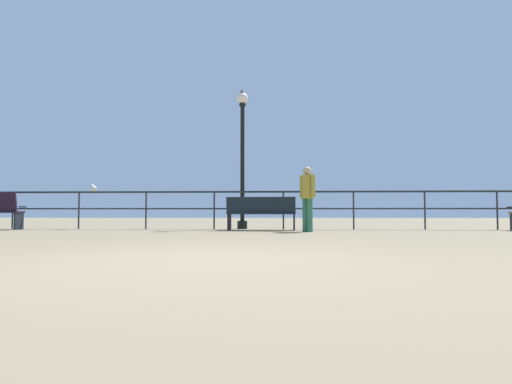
{
  "coord_description": "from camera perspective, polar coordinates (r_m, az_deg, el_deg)",
  "views": [
    {
      "loc": [
        0.72,
        -4.01,
        0.47
      ],
      "look_at": [
        0.22,
        6.92,
        0.99
      ],
      "focal_mm": 29.64,
      "sensor_mm": 36.0,
      "label": 1
    }
  ],
  "objects": [
    {
      "name": "person_by_bench",
      "position": [
        10.11,
        6.96,
        -0.31
      ],
      "size": [
        0.34,
        0.41,
        1.55
      ],
      "color": "#2F6E4A",
      "rests_on": "ground_plane"
    },
    {
      "name": "seagull_on_rail",
      "position": [
        12.53,
        -21.11,
        0.5
      ],
      "size": [
        0.31,
        0.36,
        0.2
      ],
      "color": "silver",
      "rests_on": "pier_railing"
    },
    {
      "name": "ground_plane",
      "position": [
        4.1,
        -7.61,
        -9.22
      ],
      "size": [
        60.0,
        60.0,
        0.0
      ],
      "primitive_type": "plane",
      "color": "#8B7A5B"
    },
    {
      "name": "pier_railing",
      "position": [
        11.47,
        -1.0,
        -1.22
      ],
      "size": [
        24.52,
        0.05,
        1.04
      ],
      "color": "#232729",
      "rests_on": "ground_plane"
    },
    {
      "name": "lamppost_center",
      "position": [
        11.89,
        -1.85,
        5.76
      ],
      "size": [
        0.32,
        0.32,
        3.93
      ],
      "color": "black",
      "rests_on": "ground_plane"
    },
    {
      "name": "bench_near_left",
      "position": [
        10.78,
        0.7,
        -2.6
      ],
      "size": [
        1.78,
        0.68,
        0.85
      ],
      "color": "black",
      "rests_on": "ground_plane"
    }
  ]
}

